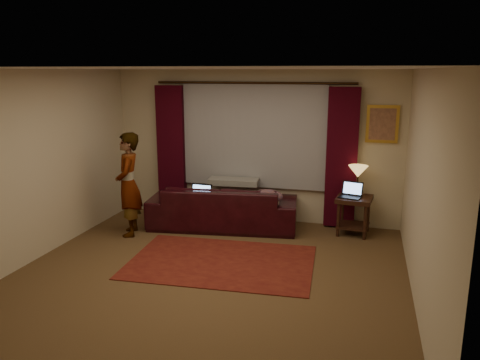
# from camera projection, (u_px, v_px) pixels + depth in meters

# --- Properties ---
(floor) EXTENTS (5.00, 5.00, 0.01)m
(floor) POSITION_uv_depth(u_px,v_px,m) (208.00, 276.00, 6.03)
(floor) COLOR brown
(floor) RESTS_ON ground
(ceiling) EXTENTS (5.00, 5.00, 0.02)m
(ceiling) POSITION_uv_depth(u_px,v_px,m) (205.00, 68.00, 5.44)
(ceiling) COLOR silver
(ceiling) RESTS_ON ground
(wall_back) EXTENTS (5.00, 0.02, 2.60)m
(wall_back) POSITION_uv_depth(u_px,v_px,m) (254.00, 146.00, 8.09)
(wall_back) COLOR beige
(wall_back) RESTS_ON ground
(wall_front) EXTENTS (5.00, 0.02, 2.60)m
(wall_front) POSITION_uv_depth(u_px,v_px,m) (93.00, 251.00, 3.39)
(wall_front) COLOR beige
(wall_front) RESTS_ON ground
(wall_left) EXTENTS (0.02, 5.00, 2.60)m
(wall_left) POSITION_uv_depth(u_px,v_px,m) (33.00, 167.00, 6.38)
(wall_left) COLOR beige
(wall_left) RESTS_ON ground
(wall_right) EXTENTS (0.02, 5.00, 2.60)m
(wall_right) POSITION_uv_depth(u_px,v_px,m) (423.00, 190.00, 5.10)
(wall_right) COLOR beige
(wall_right) RESTS_ON ground
(sheer_curtain) EXTENTS (2.50, 0.05, 1.80)m
(sheer_curtain) POSITION_uv_depth(u_px,v_px,m) (253.00, 135.00, 7.99)
(sheer_curtain) COLOR #9A9AA2
(sheer_curtain) RESTS_ON wall_back
(drape_left) EXTENTS (0.50, 0.14, 2.30)m
(drape_left) POSITION_uv_depth(u_px,v_px,m) (171.00, 150.00, 8.39)
(drape_left) COLOR #33040F
(drape_left) RESTS_ON floor
(drape_right) EXTENTS (0.50, 0.14, 2.30)m
(drape_right) POSITION_uv_depth(u_px,v_px,m) (342.00, 158.00, 7.63)
(drape_right) COLOR #33040F
(drape_right) RESTS_ON floor
(curtain_rod) EXTENTS (0.04, 0.04, 3.40)m
(curtain_rod) POSITION_uv_depth(u_px,v_px,m) (253.00, 83.00, 7.74)
(curtain_rod) COLOR black
(curtain_rod) RESTS_ON wall_back
(picture_frame) EXTENTS (0.50, 0.04, 0.60)m
(picture_frame) POSITION_uv_depth(u_px,v_px,m) (382.00, 124.00, 7.42)
(picture_frame) COLOR gold
(picture_frame) RESTS_ON wall_back
(sofa) EXTENTS (2.57, 1.37, 0.99)m
(sofa) POSITION_uv_depth(u_px,v_px,m) (223.00, 198.00, 7.81)
(sofa) COLOR black
(sofa) RESTS_ON floor
(throw_blanket) EXTENTS (0.87, 0.41, 0.10)m
(throw_blanket) POSITION_uv_depth(u_px,v_px,m) (234.00, 166.00, 7.95)
(throw_blanket) COLOR gray
(throw_blanket) RESTS_ON sofa
(clothing_pile) EXTENTS (0.59, 0.52, 0.21)m
(clothing_pile) POSITION_uv_depth(u_px,v_px,m) (268.00, 197.00, 7.52)
(clothing_pile) COLOR brown
(clothing_pile) RESTS_ON sofa
(laptop_sofa) EXTENTS (0.38, 0.41, 0.26)m
(laptop_sofa) POSITION_uv_depth(u_px,v_px,m) (198.00, 194.00, 7.60)
(laptop_sofa) COLOR black
(laptop_sofa) RESTS_ON sofa
(area_rug) EXTENTS (2.60, 1.82, 0.01)m
(area_rug) POSITION_uv_depth(u_px,v_px,m) (221.00, 262.00, 6.44)
(area_rug) COLOR maroon
(area_rug) RESTS_ON floor
(end_table) EXTENTS (0.59, 0.59, 0.62)m
(end_table) POSITION_uv_depth(u_px,v_px,m) (353.00, 215.00, 7.50)
(end_table) COLOR black
(end_table) RESTS_ON floor
(tiffany_lamp) EXTENTS (0.37, 0.37, 0.50)m
(tiffany_lamp) POSITION_uv_depth(u_px,v_px,m) (357.00, 181.00, 7.43)
(tiffany_lamp) COLOR #9F8B3A
(tiffany_lamp) RESTS_ON end_table
(laptop_table) EXTENTS (0.41, 0.43, 0.24)m
(laptop_table) POSITION_uv_depth(u_px,v_px,m) (350.00, 190.00, 7.36)
(laptop_table) COLOR black
(laptop_table) RESTS_ON end_table
(person) EXTENTS (0.63, 0.63, 1.65)m
(person) POSITION_uv_depth(u_px,v_px,m) (129.00, 185.00, 7.37)
(person) COLOR gray
(person) RESTS_ON floor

